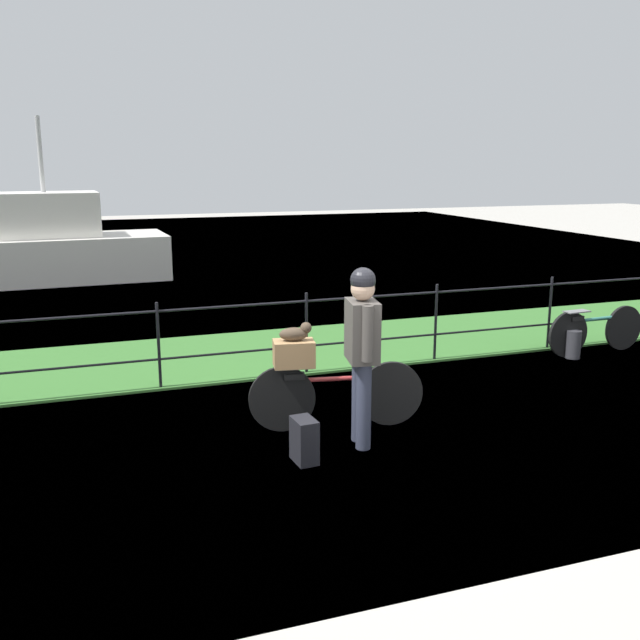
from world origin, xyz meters
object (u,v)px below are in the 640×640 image
Objects in this scene: bicycle_main at (335,394)px; terrier_dog at (296,333)px; backpack_on_paving at (304,440)px; wooden_crate at (294,353)px; bicycle_parked at (595,330)px; cyclist_person at (362,341)px; mooring_bollard at (573,344)px; moored_boat_near at (48,249)px.

bicycle_main is 0.75m from terrier_dog.
terrier_dog reaches higher than backpack_on_paving.
backpack_on_paving is at bearing -100.77° from wooden_crate.
wooden_crate is 1.22× the size of terrier_dog.
bicycle_parked is at bearing 17.99° from bicycle_main.
cyclist_person is at bearing -49.82° from terrier_dog.
cyclist_person is at bearing -48.59° from wooden_crate.
terrier_dog is 0.85× the size of mooring_bollard.
mooring_bollard is (4.48, 2.00, -0.01)m from backpack_on_paving.
terrier_dog is at bearing -76.47° from moored_boat_near.
bicycle_parked is 0.32× the size of moored_boat_near.
terrier_dog is (-0.38, 0.07, 0.64)m from bicycle_main.
bicycle_main reaches higher than backpack_on_paving.
bicycle_main is at bearing -74.61° from moored_boat_near.
moored_boat_near is at bearing 105.16° from cyclist_person.
bicycle_parked is (4.37, 1.42, -0.01)m from bicycle_main.
moored_boat_near is (-2.48, 10.29, -0.27)m from terrier_dog.
wooden_crate is 0.21m from terrier_dog.
moored_boat_near is (-7.23, 8.94, 0.38)m from bicycle_parked.
cyclist_person reaches higher than wooden_crate.
wooden_crate is at bearing -76.59° from moored_boat_near.
cyclist_person is 4.21× the size of backpack_on_paving.
mooring_bollard is at bearing -69.95° from backpack_on_paving.
cyclist_person is at bearing -74.84° from moored_boat_near.
backpack_on_paving is at bearing -102.63° from terrier_dog.
moored_boat_near reaches higher than bicycle_main.
bicycle_main reaches higher than mooring_bollard.
wooden_crate is 0.96m from backpack_on_paving.
cyclist_person reaches higher than mooring_bollard.
mooring_bollard is 0.47m from bicycle_parked.
terrier_dog is 0.06× the size of moored_boat_near.
bicycle_main is 4.16m from mooring_bollard.
terrier_dog is at bearing -16.59° from backpack_on_paving.
terrier_dog is at bearing 169.37° from bicycle_main.
moored_boat_near reaches higher than bicycle_parked.
cyclist_person is 0.33× the size of moored_boat_near.
terrier_dog reaches higher than mooring_bollard.
moored_boat_near reaches higher than backpack_on_paving.
terrier_dog is at bearing -164.13° from bicycle_parked.
wooden_crate reaches higher than bicycle_parked.
wooden_crate is 10.57m from moored_boat_near.
moored_boat_near reaches higher than mooring_bollard.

